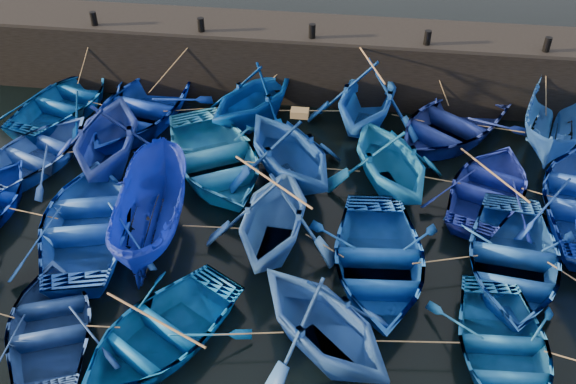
# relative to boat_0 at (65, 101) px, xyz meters

# --- Properties ---
(ground) EXTENTS (120.00, 120.00, 0.00)m
(ground) POSITION_rel_boat_0_xyz_m (8.79, -7.63, -0.51)
(ground) COLOR black
(ground) RESTS_ON ground
(quay_wall) EXTENTS (26.00, 2.50, 2.50)m
(quay_wall) POSITION_rel_boat_0_xyz_m (8.79, 2.87, 0.74)
(quay_wall) COLOR black
(quay_wall) RESTS_ON ground
(quay_top) EXTENTS (26.00, 2.50, 0.12)m
(quay_top) POSITION_rel_boat_0_xyz_m (8.79, 2.87, 2.05)
(quay_top) COLOR black
(quay_top) RESTS_ON quay_wall
(bollard_0) EXTENTS (0.24, 0.24, 0.50)m
(bollard_0) POSITION_rel_boat_0_xyz_m (0.79, 1.97, 2.36)
(bollard_0) COLOR black
(bollard_0) RESTS_ON quay_top
(bollard_1) EXTENTS (0.24, 0.24, 0.50)m
(bollard_1) POSITION_rel_boat_0_xyz_m (4.79, 1.97, 2.36)
(bollard_1) COLOR black
(bollard_1) RESTS_ON quay_top
(bollard_2) EXTENTS (0.24, 0.24, 0.50)m
(bollard_2) POSITION_rel_boat_0_xyz_m (8.79, 1.97, 2.36)
(bollard_2) COLOR black
(bollard_2) RESTS_ON quay_top
(bollard_3) EXTENTS (0.24, 0.24, 0.50)m
(bollard_3) POSITION_rel_boat_0_xyz_m (12.79, 1.97, 2.36)
(bollard_3) COLOR black
(bollard_3) RESTS_ON quay_top
(bollard_4) EXTENTS (0.24, 0.24, 0.50)m
(bollard_4) POSITION_rel_boat_0_xyz_m (16.79, 1.97, 2.36)
(bollard_4) COLOR black
(bollard_4) RESTS_ON quay_top
(boat_0) EXTENTS (4.74, 5.71, 1.02)m
(boat_0) POSITION_rel_boat_0_xyz_m (0.00, 0.00, 0.00)
(boat_0) COLOR navy
(boat_0) RESTS_ON ground
(boat_1) EXTENTS (5.17, 6.44, 1.19)m
(boat_1) POSITION_rel_boat_0_xyz_m (2.87, -0.29, 0.08)
(boat_1) COLOR #0A2BA2
(boat_1) RESTS_ON ground
(boat_2) EXTENTS (5.28, 5.47, 2.21)m
(boat_2) POSITION_rel_boat_0_xyz_m (6.94, 0.31, 0.59)
(boat_2) COLOR navy
(boat_2) RESTS_ON ground
(boat_3) EXTENTS (4.83, 5.36, 2.48)m
(boat_3) POSITION_rel_boat_0_xyz_m (10.90, 0.57, 0.73)
(boat_3) COLOR blue
(boat_3) RESTS_ON ground
(boat_4) EXTENTS (6.47, 6.72, 1.14)m
(boat_4) POSITION_rel_boat_0_xyz_m (13.83, 0.25, 0.06)
(boat_4) COLOR navy
(boat_4) RESTS_ON ground
(boat_5) EXTENTS (3.36, 5.56, 2.02)m
(boat_5) POSITION_rel_boat_0_xyz_m (17.18, 0.01, 0.50)
(boat_5) COLOR #1F5199
(boat_5) RESTS_ON ground
(boat_6) EXTENTS (4.75, 5.51, 0.96)m
(boat_6) POSITION_rel_boat_0_xyz_m (0.36, -3.24, -0.03)
(boat_6) COLOR blue
(boat_6) RESTS_ON ground
(boat_7) EXTENTS (4.58, 5.14, 2.46)m
(boat_7) POSITION_rel_boat_0_xyz_m (2.79, -2.97, 0.72)
(boat_7) COLOR navy
(boat_7) RESTS_ON ground
(boat_8) EXTENTS (6.29, 6.90, 1.17)m
(boat_8) POSITION_rel_boat_0_xyz_m (6.21, -2.88, 0.07)
(boat_8) COLOR blue
(boat_8) RESTS_ON ground
(boat_9) EXTENTS (5.88, 6.01, 2.40)m
(boat_9) POSITION_rel_boat_0_xyz_m (8.64, -2.93, 0.69)
(boat_9) COLOR #134493
(boat_9) RESTS_ON ground
(boat_10) EXTENTS (5.24, 5.56, 2.32)m
(boat_10) POSITION_rel_boat_0_xyz_m (11.75, -2.93, 0.65)
(boat_10) COLOR #146BB8
(boat_10) RESTS_ON ground
(boat_11) EXTENTS (4.78, 5.52, 0.96)m
(boat_11) POSITION_rel_boat_0_xyz_m (14.82, -3.14, -0.03)
(boat_11) COLOR navy
(boat_11) RESTS_ON ground
(boat_14) EXTENTS (5.12, 6.24, 1.13)m
(boat_14) POSITION_rel_boat_0_xyz_m (3.35, -6.32, 0.05)
(boat_14) COLOR blue
(boat_14) RESTS_ON ground
(boat_15) EXTENTS (2.29, 5.03, 1.88)m
(boat_15) POSITION_rel_boat_0_xyz_m (5.14, -6.13, 0.43)
(boat_15) COLOR #0F259E
(boat_15) RESTS_ON ground
(boat_16) EXTENTS (4.03, 4.58, 2.27)m
(boat_16) POSITION_rel_boat_0_xyz_m (8.60, -6.03, 0.63)
(boat_16) COLOR blue
(boat_16) RESTS_ON ground
(boat_17) EXTENTS (4.14, 5.49, 1.08)m
(boat_17) POSITION_rel_boat_0_xyz_m (11.50, -6.80, 0.03)
(boat_17) COLOR #0E45A7
(boat_17) RESTS_ON ground
(boat_18) EXTENTS (4.21, 5.51, 1.07)m
(boat_18) POSITION_rel_boat_0_xyz_m (15.02, -6.27, 0.02)
(boat_18) COLOR #164CA0
(boat_18) RESTS_ON ground
(boat_21) EXTENTS (4.44, 5.14, 0.89)m
(boat_21) POSITION_rel_boat_0_xyz_m (3.80, -9.91, -0.06)
(boat_21) COLOR navy
(boat_21) RESTS_ON ground
(boat_22) EXTENTS (5.23, 5.66, 0.96)m
(boat_22) POSITION_rel_boat_0_xyz_m (6.41, -9.86, -0.03)
(boat_22) COLOR #044F93
(boat_22) RESTS_ON ground
(boat_23) EXTENTS (5.55, 5.52, 2.21)m
(boat_23) POSITION_rel_boat_0_xyz_m (10.26, -9.49, 0.60)
(boat_23) COLOR #2555A3
(boat_23) RESTS_ON ground
(boat_24) EXTENTS (3.48, 4.66, 0.93)m
(boat_24) POSITION_rel_boat_0_xyz_m (14.43, -9.24, -0.05)
(boat_24) COLOR #135B9A
(boat_24) RESTS_ON ground
(wooden_crate) EXTENTS (0.53, 0.35, 0.22)m
(wooden_crate) POSITION_rel_boat_0_xyz_m (8.94, -2.93, 2.00)
(wooden_crate) COLOR olive
(wooden_crate) RESTS_ON boat_9
(mooring_ropes) EXTENTS (17.23, 11.82, 2.10)m
(mooring_ropes) POSITION_rel_boat_0_xyz_m (8.85, -2.72, 0.38)
(mooring_ropes) COLOR tan
(mooring_ropes) RESTS_ON ground
(loose_oars) EXTENTS (10.67, 12.51, 1.58)m
(loose_oars) POSITION_rel_boat_0_xyz_m (10.18, -4.62, 1.19)
(loose_oars) COLOR #99724C
(loose_oars) RESTS_ON ground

